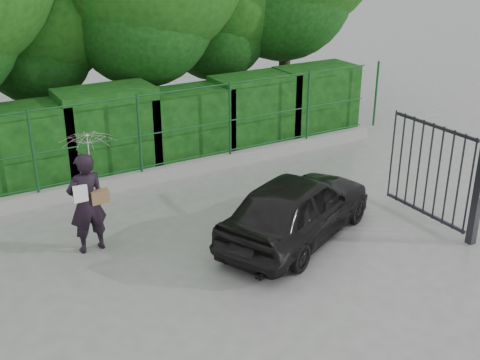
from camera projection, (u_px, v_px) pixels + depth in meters
ground at (222, 280)px, 9.97m from camera, size 80.00×80.00×0.00m
kerb at (126, 181)px, 13.50m from camera, size 14.00×0.25×0.30m
fence at (132, 135)px, 13.19m from camera, size 14.13×0.06×1.80m
hedge at (107, 135)px, 13.97m from camera, size 14.20×1.20×2.12m
gate at (459, 175)px, 11.07m from camera, size 0.22×2.33×2.36m
woman at (89, 176)px, 10.44m from camera, size 0.98×0.97×2.20m
car at (297, 207)px, 11.09m from camera, size 4.05×2.96×1.28m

